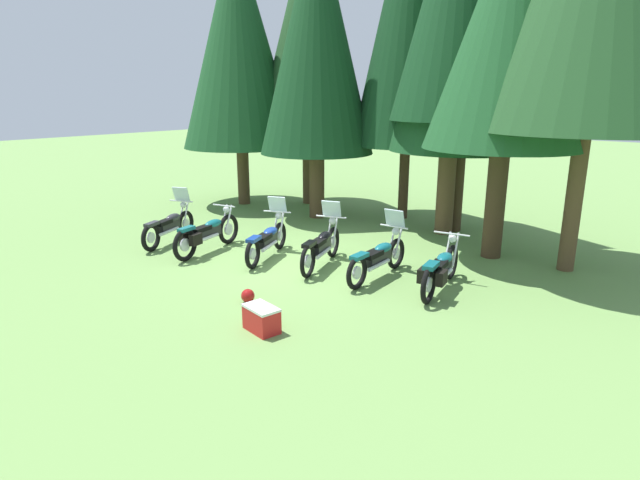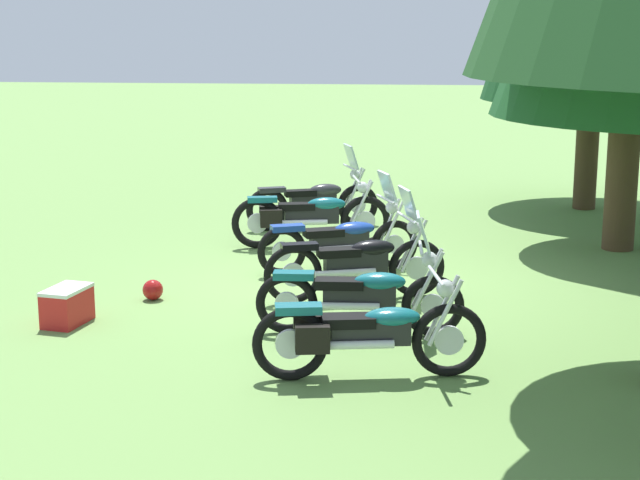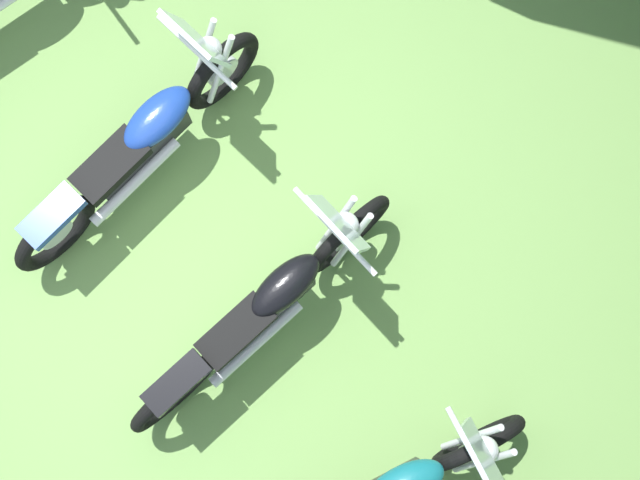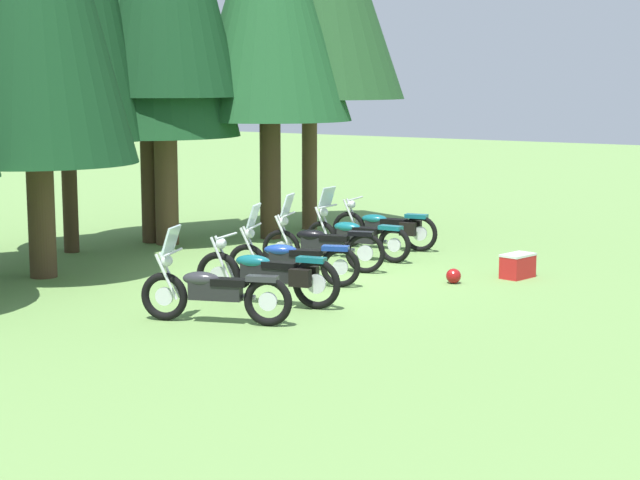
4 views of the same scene
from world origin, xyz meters
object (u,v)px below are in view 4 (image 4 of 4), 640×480
Objects in this scene: motorcycle_0 at (213,291)px; picnic_cooler at (518,266)px; motorcycle_1 at (269,274)px; motorcycle_4 at (356,235)px; motorcycle_3 at (321,244)px; dropped_helmet at (454,276)px; motorcycle_2 at (291,258)px; motorcycle_5 at (386,227)px.

motorcycle_0 is 3.17× the size of picnic_cooler.
motorcycle_1 is 1.05× the size of motorcycle_4.
motorcycle_4 is (1.40, 0.13, -0.02)m from motorcycle_3.
motorcycle_1 is at bearing 90.17° from motorcycle_3.
motorcycle_4 is at bearing 88.74° from picnic_cooler.
motorcycle_4 is 8.97× the size of dropped_helmet.
motorcycle_1 is at bearing 91.34° from motorcycle_2.
picnic_cooler is (1.33, -3.20, -0.27)m from motorcycle_3.
picnic_cooler is at bearing -132.32° from motorcycle_0.
picnic_cooler is at bearing 147.66° from motorcycle_5.
motorcycle_3 is 0.98× the size of motorcycle_5.
motorcycle_0 is at bearing 90.02° from motorcycle_5.
motorcycle_5 is 8.83× the size of dropped_helmet.
motorcycle_1 reaches higher than picnic_cooler.
picnic_cooler is 2.65× the size of dropped_helmet.
motorcycle_1 is 9.38× the size of dropped_helmet.
motorcycle_2 reaches higher than dropped_helmet.
motorcycle_0 is 0.90× the size of motorcycle_1.
motorcycle_4 is at bearing 66.72° from dropped_helmet.
motorcycle_1 is at bearing -108.11° from motorcycle_0.
picnic_cooler is at bearing -130.51° from motorcycle_1.
motorcycle_3 is at bearing 92.90° from motorcycle_4.
motorcycle_3 is 8.67× the size of dropped_helmet.
motorcycle_5 is (4.10, 0.56, 0.00)m from motorcycle_2.
dropped_helmet is at bearing -129.25° from motorcycle_0.
dropped_helmet is at bearing 127.95° from motorcycle_5.
motorcycle_3 is 3.27× the size of picnic_cooler.
motorcycle_5 is 3.33× the size of picnic_cooler.
motorcycle_1 is 1.10× the size of motorcycle_2.
motorcycle_0 reaches higher than motorcycle_2.
motorcycle_3 is 3.47m from picnic_cooler.
picnic_cooler is (-1.41, -3.44, -0.25)m from motorcycle_5.
motorcycle_3 is at bearing 112.52° from picnic_cooler.
motorcycle_0 is 8.40× the size of dropped_helmet.
motorcycle_5 is (5.55, 1.17, -0.02)m from motorcycle_1.
motorcycle_1 is 3.54× the size of picnic_cooler.
dropped_helmet is (4.47, -1.52, -0.33)m from motorcycle_0.
motorcycle_0 is 0.97× the size of motorcycle_3.
motorcycle_3 reaches higher than motorcycle_2.
dropped_helmet is (-1.13, -2.63, -0.34)m from motorcycle_4.
motorcycle_0 is at bearing 80.68° from motorcycle_1.
motorcycle_1 is at bearing 151.20° from picnic_cooler.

